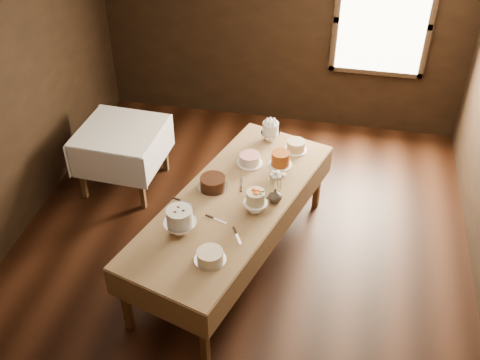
% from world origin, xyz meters
% --- Properties ---
extents(floor, '(5.00, 6.00, 0.01)m').
position_xyz_m(floor, '(0.00, 0.00, 0.00)').
color(floor, black).
rests_on(floor, ground).
extents(ceiling, '(5.00, 6.00, 0.01)m').
position_xyz_m(ceiling, '(0.00, 0.00, 2.80)').
color(ceiling, beige).
rests_on(ceiling, wall_back).
extents(wall_back, '(5.00, 0.02, 2.80)m').
position_xyz_m(wall_back, '(0.00, 3.00, 1.40)').
color(wall_back, black).
rests_on(wall_back, ground).
extents(window, '(1.10, 0.05, 1.30)m').
position_xyz_m(window, '(1.30, 2.94, 1.60)').
color(window, '#FFEABF').
rests_on(window, wall_back).
extents(display_table, '(1.82, 2.91, 0.84)m').
position_xyz_m(display_table, '(-0.04, -0.00, 0.78)').
color(display_table, '#492F16').
rests_on(display_table, ground).
extents(side_table, '(1.00, 1.00, 0.81)m').
position_xyz_m(side_table, '(-1.64, 1.05, 0.71)').
color(side_table, '#492F16').
rests_on(side_table, ground).
extents(cake_meringue, '(0.24, 0.24, 0.23)m').
position_xyz_m(cake_meringue, '(0.16, 1.15, 0.95)').
color(cake_meringue, silver).
rests_on(cake_meringue, display_table).
extents(cake_speckled, '(0.26, 0.26, 0.12)m').
position_xyz_m(cake_speckled, '(0.47, 0.99, 0.90)').
color(cake_speckled, white).
rests_on(cake_speckled, display_table).
extents(cake_lattice, '(0.30, 0.30, 0.11)m').
position_xyz_m(cake_lattice, '(0.02, 0.64, 0.89)').
color(cake_lattice, white).
rests_on(cake_lattice, display_table).
extents(cake_caramel, '(0.25, 0.25, 0.29)m').
position_xyz_m(cake_caramel, '(0.36, 0.52, 0.97)').
color(cake_caramel, white).
rests_on(cake_caramel, display_table).
extents(cake_chocolate, '(0.32, 0.32, 0.12)m').
position_xyz_m(cake_chocolate, '(-0.28, 0.16, 0.90)').
color(cake_chocolate, silver).
rests_on(cake_chocolate, display_table).
extents(cake_flowers, '(0.24, 0.24, 0.25)m').
position_xyz_m(cake_flowers, '(0.22, -0.11, 0.95)').
color(cake_flowers, white).
rests_on(cake_flowers, display_table).
extents(cake_swirl, '(0.31, 0.31, 0.28)m').
position_xyz_m(cake_swirl, '(-0.41, -0.56, 0.97)').
color(cake_swirl, silver).
rests_on(cake_swirl, display_table).
extents(cake_cream, '(0.29, 0.29, 0.10)m').
position_xyz_m(cake_cream, '(-0.05, -0.85, 0.89)').
color(cake_cream, silver).
rests_on(cake_cream, display_table).
extents(cake_server_a, '(0.23, 0.10, 0.01)m').
position_xyz_m(cake_server_a, '(-0.09, -0.33, 0.85)').
color(cake_server_a, silver).
rests_on(cake_server_a, display_table).
extents(cake_server_b, '(0.14, 0.22, 0.01)m').
position_xyz_m(cake_server_b, '(0.14, -0.54, 0.85)').
color(cake_server_b, silver).
rests_on(cake_server_b, display_table).
extents(cake_server_c, '(0.07, 0.24, 0.01)m').
position_xyz_m(cake_server_c, '(-0.01, 0.30, 0.85)').
color(cake_server_c, silver).
rests_on(cake_server_c, display_table).
extents(cake_server_d, '(0.18, 0.19, 0.01)m').
position_xyz_m(cake_server_d, '(0.36, 0.17, 0.85)').
color(cake_server_d, silver).
rests_on(cake_server_d, display_table).
extents(cake_server_e, '(0.24, 0.09, 0.01)m').
position_xyz_m(cake_server_e, '(-0.48, -0.13, 0.85)').
color(cake_server_e, silver).
rests_on(cake_server_e, display_table).
extents(flower_vase, '(0.20, 0.20, 0.15)m').
position_xyz_m(flower_vase, '(0.38, 0.07, 0.92)').
color(flower_vase, '#2D2823').
rests_on(flower_vase, display_table).
extents(flower_bouquet, '(0.14, 0.14, 0.20)m').
position_xyz_m(flower_bouquet, '(0.38, 0.07, 1.11)').
color(flower_bouquet, white).
rests_on(flower_bouquet, flower_vase).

